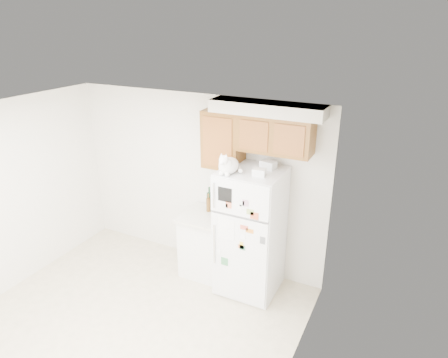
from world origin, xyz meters
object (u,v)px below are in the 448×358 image
Objects in this scene: refrigerator at (250,232)px; base_counter at (206,243)px; storage_box_back at (268,165)px; bottle_amber at (208,203)px; cat at (228,165)px; storage_box_front at (259,172)px; bottle_green at (209,198)px.

refrigerator is 1.85× the size of base_counter.
storage_box_back is (0.84, 0.08, 1.29)m from base_counter.
cat is at bearing -38.76° from bottle_amber.
refrigerator is 1.00m from cat.
storage_box_front is at bearing -81.78° from storage_box_back.
cat is (0.47, -0.29, 1.34)m from base_counter.
bottle_green reaches higher than bottle_amber.
storage_box_front is (-0.01, -0.28, -0.01)m from storage_box_back.
refrigerator is at bearing 132.38° from storage_box_front.
cat is 1.53× the size of bottle_amber.
storage_box_front is at bearing -40.84° from refrigerator.
base_counter is 1.54m from storage_box_front.
storage_box_front is at bearing -23.17° from bottle_green.
refrigerator is at bearing -123.56° from storage_box_back.
bottle_amber reaches higher than base_counter.
bottle_amber is at bearing 154.02° from storage_box_front.
storage_box_back is at bearing -1.00° from bottle_amber.
bottle_amber is at bearing -171.08° from storage_box_back.
bottle_green is (-0.87, 0.37, -0.66)m from storage_box_front.
bottle_green is at bearing 108.74° from bottle_amber.
cat is 2.25× the size of storage_box_back.
refrigerator is at bearing -13.76° from bottle_amber.
storage_box_front reaches higher than refrigerator.
refrigerator is 0.81m from bottle_green.
refrigerator reaches higher than bottle_green.
base_counter is at bearing 160.00° from storage_box_front.
cat is 0.53m from storage_box_back.
bottle_amber is (-0.85, 0.01, -0.70)m from storage_box_back.
bottle_green is at bearing 161.03° from refrigerator.
cat is at bearing -42.48° from bottle_green.
bottle_amber is (-0.70, 0.17, 0.20)m from refrigerator.
storage_box_back reaches higher than storage_box_front.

